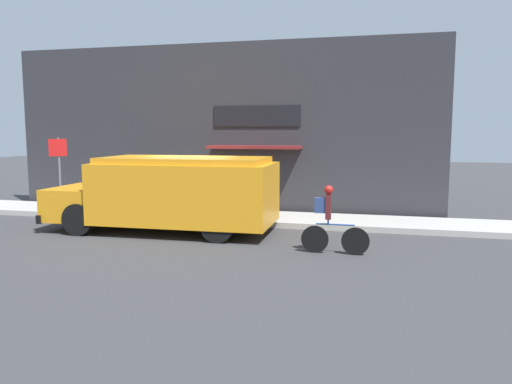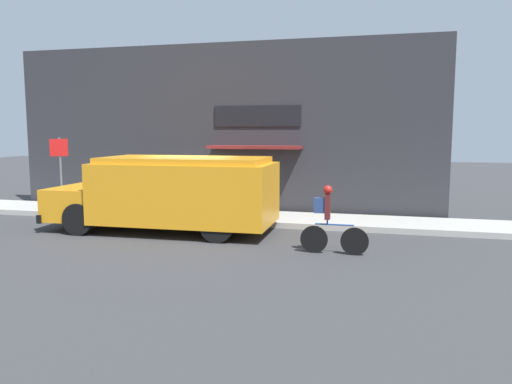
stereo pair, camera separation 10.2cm
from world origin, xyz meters
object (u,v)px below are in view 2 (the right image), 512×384
Objects in this scene: stop_sign_post at (60,161)px; trash_bin at (177,199)px; cyclist at (329,221)px; school_bus at (171,192)px.

stop_sign_post is 3.23× the size of trash_bin.
cyclist is 10.44m from stop_sign_post.
school_bus is 5.55m from stop_sign_post.
trash_bin is at bearing 144.25° from cyclist.
stop_sign_post is (-5.11, 2.04, 0.70)m from school_bus.
cyclist is at bearing -35.73° from trash_bin.
stop_sign_post is at bearing 156.94° from school_bus.
school_bus reaches higher than trash_bin.
school_bus reaches higher than cyclist.
school_bus is at bearing -21.79° from stop_sign_post.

